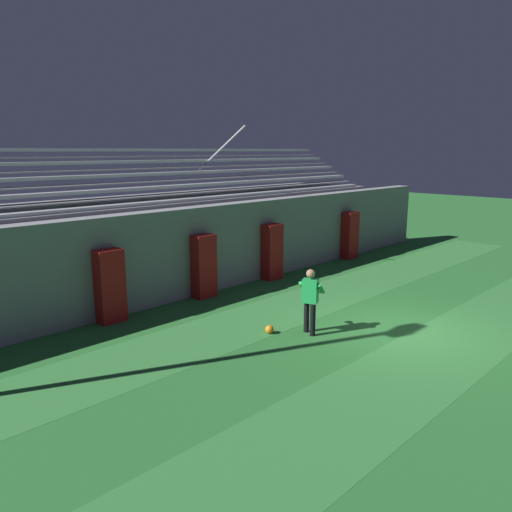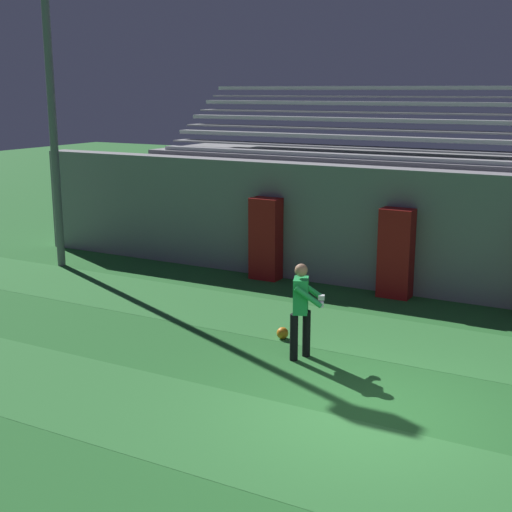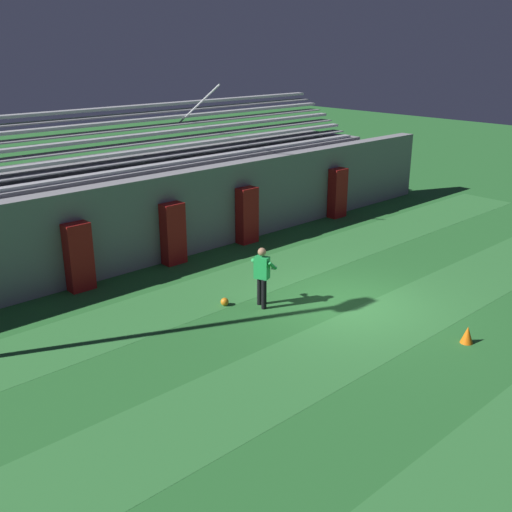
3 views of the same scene
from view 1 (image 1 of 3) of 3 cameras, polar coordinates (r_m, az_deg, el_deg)
The scene contains 11 objects.
ground_plane at distance 13.48m, azimuth 16.26°, elevation -8.18°, with size 80.00×80.00×0.00m, color #286B2D.
turf_stripe_mid at distance 12.96m, azimuth 21.65°, elevation -9.39°, with size 28.00×2.32×0.01m, color #337A38.
turf_stripe_far at distance 15.18m, azimuth 5.30°, elevation -5.45°, with size 28.00×2.32×0.01m, color #337A38.
back_wall at distance 16.99m, azimuth -3.11°, elevation 1.32°, with size 24.00×0.60×2.80m, color gray.
padding_pillar_gate_left at distance 15.65m, azimuth -5.98°, elevation -1.17°, with size 0.73×0.44×1.99m, color maroon.
padding_pillar_gate_right at distance 17.78m, azimuth 1.86°, elevation 0.48°, with size 0.73×0.44×1.99m, color maroon.
padding_pillar_far_left at distance 13.86m, azimuth -16.35°, elevation -3.33°, with size 0.73×0.44×1.99m, color maroon.
padding_pillar_far_right at distance 21.61m, azimuth 10.69°, elevation 2.34°, with size 0.73×0.44×1.99m, color maroon.
bleacher_stand at distance 18.73m, azimuth -7.98°, elevation 2.55°, with size 18.00×4.05×5.43m.
goalkeeper at distance 12.53m, azimuth 6.22°, elevation -4.70°, with size 0.66×0.71×1.67m.
soccer_ball at distance 12.72m, azimuth 1.55°, elevation -8.39°, with size 0.22×0.22×0.22m, color orange.
Camera 1 is at (-11.30, -5.79, 4.54)m, focal length 35.00 mm.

